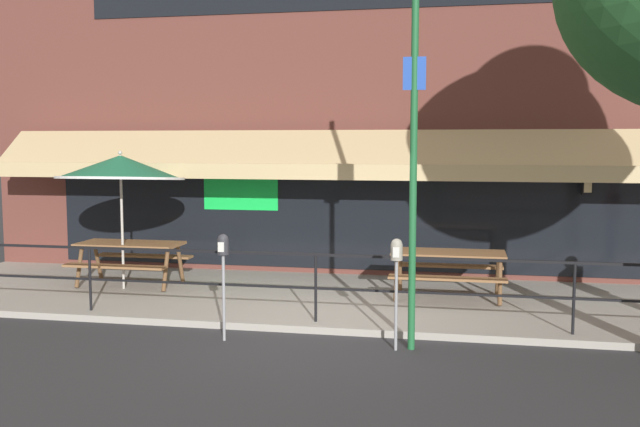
{
  "coord_description": "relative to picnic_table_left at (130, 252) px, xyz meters",
  "views": [
    {
      "loc": [
        1.98,
        -9.33,
        2.61
      ],
      "look_at": [
        -0.2,
        1.6,
        1.5
      ],
      "focal_mm": 40.0,
      "sensor_mm": 36.0,
      "label": 1
    }
  ],
  "objects": [
    {
      "name": "parking_meter_far",
      "position": [
        4.91,
        -2.69,
        0.44
      ],
      "size": [
        0.15,
        0.16,
        1.42
      ],
      "color": "gray",
      "rests_on": "ground"
    },
    {
      "name": "parking_meter_near",
      "position": [
        2.65,
        -2.69,
        0.44
      ],
      "size": [
        0.15,
        0.16,
        1.42
      ],
      "color": "gray",
      "rests_on": "ground"
    },
    {
      "name": "picnic_table_centre",
      "position": [
        5.5,
        0.01,
        0.0
      ],
      "size": [
        1.8,
        1.42,
        0.76
      ],
      "color": "brown",
      "rests_on": "patio_deck"
    },
    {
      "name": "ground_plane",
      "position": [
        3.71,
        -2.16,
        -0.71
      ],
      "size": [
        120.0,
        120.0,
        0.0
      ],
      "primitive_type": "plane",
      "color": "#2D2D30"
    },
    {
      "name": "picnic_table_left",
      "position": [
        0.0,
        0.0,
        0.0
      ],
      "size": [
        1.8,
        1.42,
        0.76
      ],
      "color": "brown",
      "rests_on": "patio_deck"
    },
    {
      "name": "restaurant_building",
      "position": [
        3.71,
        2.07,
        3.36
      ],
      "size": [
        15.0,
        1.6,
        8.2
      ],
      "color": "brown",
      "rests_on": "ground"
    },
    {
      "name": "patio_umbrella_left",
      "position": [
        -0.0,
        -0.27,
        1.47
      ],
      "size": [
        2.14,
        2.14,
        2.38
      ],
      "color": "#B7B2A8",
      "rests_on": "patio_deck"
    },
    {
      "name": "street_sign_pole",
      "position": [
        5.1,
        -2.61,
        1.75
      ],
      "size": [
        0.28,
        0.09,
        4.79
      ],
      "color": "#1E6033",
      "rests_on": "ground"
    },
    {
      "name": "patio_railing",
      "position": [
        3.71,
        -1.86,
        0.09
      ],
      "size": [
        13.84,
        0.04,
        0.97
      ],
      "color": "black",
      "rests_on": "patio_deck"
    },
    {
      "name": "patio_deck",
      "position": [
        3.71,
        -0.16,
        -0.66
      ],
      "size": [
        15.0,
        4.0,
        0.1
      ],
      "primitive_type": "cube",
      "color": "#9E998E",
      "rests_on": "ground"
    }
  ]
}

